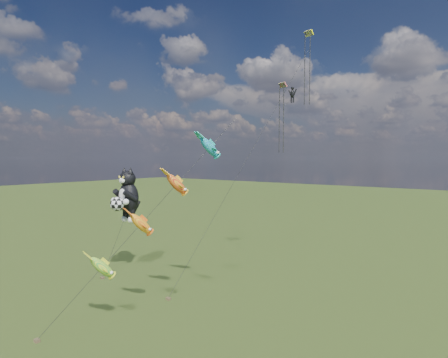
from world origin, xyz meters
The scene contains 4 objects.
ground centered at (0.00, 0.00, 0.00)m, with size 300.00×300.00×0.00m, color #1F350D.
cat_kite_rig centered at (3.23, 6.00, 8.74)m, with size 2.85×4.31×11.71m.
fish_windsock_rig centered at (14.21, 0.71, 9.05)m, with size 6.55×14.65×16.14m.
parafoil_rig centered at (16.69, 17.64, 19.85)m, with size 6.36×16.75×26.76m.
Camera 1 is at (36.33, -19.13, 12.67)m, focal length 30.00 mm.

